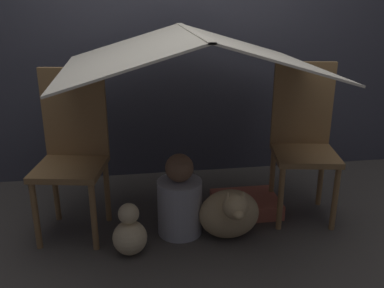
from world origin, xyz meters
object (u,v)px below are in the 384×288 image
at_px(chair_right, 303,136).
at_px(dog, 230,213).
at_px(chair_left, 73,148).
at_px(person_front, 180,201).

relative_size(chair_right, dog, 2.70).
distance_m(chair_left, person_front, 0.72).
bearing_deg(chair_right, dog, -142.91).
xyz_separation_m(chair_left, chair_right, (1.46, 0.00, 0.00)).
bearing_deg(person_front, dog, -21.89).
height_order(chair_left, chair_right, same).
height_order(person_front, dog, person_front).
xyz_separation_m(chair_left, person_front, (0.63, -0.16, -0.32)).
bearing_deg(dog, chair_left, 162.98).
xyz_separation_m(chair_left, dog, (0.92, -0.28, -0.36)).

